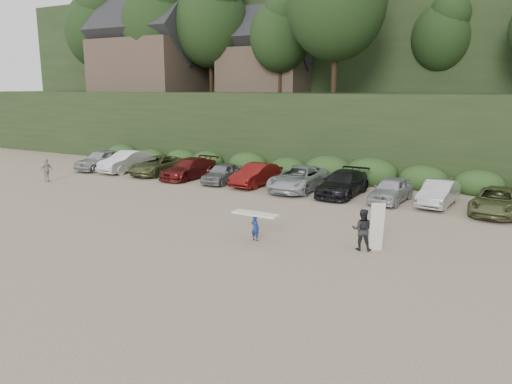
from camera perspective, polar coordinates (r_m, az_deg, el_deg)
The scene contains 6 objects.
ground at distance 22.20m, azimuth -0.19°, elevation -5.11°, with size 120.00×120.00×0.00m, color tan.
hillside_backdrop at distance 55.67m, azimuth 18.72°, elevation 16.22°, with size 90.00×41.50×28.00m.
parked_cars at distance 31.25m, azimuth 7.35°, elevation 1.23°, with size 39.57×5.79×1.64m.
distant_walker at distance 37.62m, azimuth -22.83°, elevation 2.31°, with size 0.95×0.40×1.62m, color #B2AA97.
child_surfer at distance 21.39m, azimuth -0.08°, elevation -3.43°, with size 2.07×0.61×1.24m.
adult_surfer at distance 20.65m, azimuth 12.19°, elevation -4.19°, with size 1.34×0.82×2.02m.
Camera 1 is at (10.38, -18.51, 6.53)m, focal length 35.00 mm.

